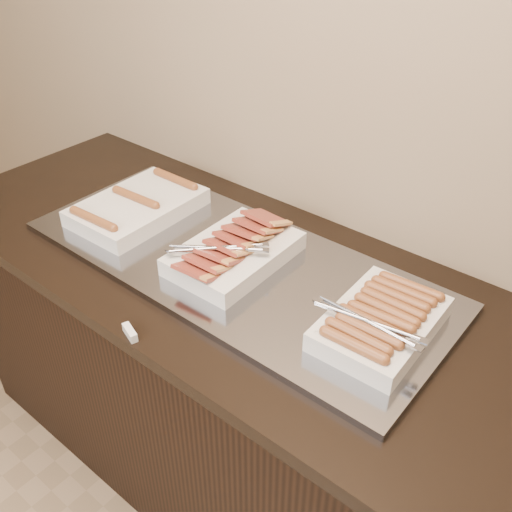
{
  "coord_description": "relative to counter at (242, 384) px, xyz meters",
  "views": [
    {
      "loc": [
        0.82,
        1.2,
        1.81
      ],
      "look_at": [
        0.06,
        2.13,
        0.97
      ],
      "focal_mm": 40.0,
      "sensor_mm": 36.0,
      "label": 1
    }
  ],
  "objects": [
    {
      "name": "counter",
      "position": [
        0.0,
        0.0,
        0.0
      ],
      "size": [
        2.06,
        0.76,
        0.9
      ],
      "color": "black",
      "rests_on": "ground"
    },
    {
      "name": "warming_tray",
      "position": [
        -0.03,
        0.0,
        0.46
      ],
      "size": [
        1.2,
        0.5,
        0.02
      ],
      "primitive_type": "cube",
      "color": "gray",
      "rests_on": "counter"
    },
    {
      "name": "dish_left",
      "position": [
        -0.41,
        -0.0,
        0.49
      ],
      "size": [
        0.26,
        0.38,
        0.07
      ],
      "rotation": [
        0.0,
        0.0,
        0.03
      ],
      "color": "silver",
      "rests_on": "warming_tray"
    },
    {
      "name": "dish_center",
      "position": [
        -0.02,
        -0.0,
        0.5
      ],
      "size": [
        0.25,
        0.37,
        0.09
      ],
      "rotation": [
        0.0,
        0.0,
        0.02
      ],
      "color": "silver",
      "rests_on": "warming_tray"
    },
    {
      "name": "dish_right",
      "position": [
        0.42,
        -0.0,
        0.5
      ],
      "size": [
        0.26,
        0.32,
        0.08
      ],
      "rotation": [
        0.0,
        0.0,
        0.03
      ],
      "color": "silver",
      "rests_on": "warming_tray"
    },
    {
      "name": "label_holder",
      "position": [
        -0.03,
        -0.36,
        0.46
      ],
      "size": [
        0.06,
        0.03,
        0.02
      ],
      "primitive_type": "cube",
      "rotation": [
        0.0,
        0.0,
        -0.32
      ],
      "color": "silver",
      "rests_on": "counter"
    }
  ]
}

